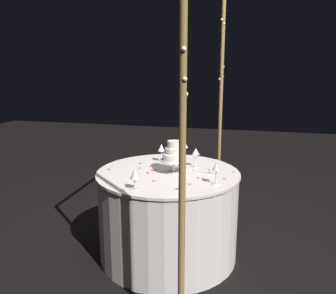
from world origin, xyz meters
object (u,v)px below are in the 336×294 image
wine_glass_1 (135,175)px  wine_glass_4 (185,147)px  main_table (168,214)px  cake_knife (195,171)px  wine_glass_0 (161,149)px  wine_glass_3 (196,152)px  wine_glass_2 (216,168)px  decorative_arch (210,66)px  tiered_cake (174,154)px

wine_glass_1 → wine_glass_4: bearing=167.7°
main_table → cake_knife: size_ratio=3.97×
main_table → cake_knife: bearing=103.7°
wine_glass_0 → cake_knife: 0.43m
wine_glass_1 → cake_knife: 0.62m
main_table → wine_glass_4: wine_glass_4 is taller
wine_glass_3 → wine_glass_1: bearing=-26.6°
wine_glass_0 → wine_glass_1: bearing=0.2°
main_table → cake_knife: cake_knife is taller
wine_glass_0 → wine_glass_2: 0.73m
wine_glass_2 → cake_knife: wine_glass_2 is taller
decorative_arch → tiered_cake: (0.01, -0.27, -0.69)m
decorative_arch → tiered_cake: size_ratio=9.35×
main_table → wine_glass_4: bearing=171.6°
wine_glass_2 → cake_knife: size_ratio=0.58×
wine_glass_4 → cake_knife: wine_glass_4 is taller
tiered_cake → wine_glass_0: bearing=-148.2°
main_table → wine_glass_0: 0.58m
wine_glass_3 → wine_glass_0: bearing=-106.0°
wine_glass_0 → wine_glass_4: (-0.13, 0.19, 0.00)m
main_table → cake_knife: 0.43m
decorative_arch → tiered_cake: decorative_arch is taller
wine_glass_3 → cake_knife: bearing=9.3°
tiered_cake → wine_glass_2: tiered_cake is taller
main_table → wine_glass_1: 0.67m
tiered_cake → wine_glass_2: size_ratio=1.56×
wine_glass_1 → wine_glass_3: (-0.64, 0.32, 0.02)m
wine_glass_1 → wine_glass_4: size_ratio=0.93×
main_table → wine_glass_2: size_ratio=6.90×
wine_glass_4 → wine_glass_0: bearing=-56.3°
decorative_arch → wine_glass_1: (0.45, -0.44, -0.73)m
wine_glass_0 → tiered_cake: bearing=31.8°
main_table → wine_glass_1: size_ratio=7.79×
wine_glass_0 → wine_glass_4: wine_glass_4 is taller
tiered_cake → cake_knife: size_ratio=0.90×
decorative_arch → wine_glass_1: bearing=-44.4°
wine_glass_4 → main_table: bearing=-8.4°
wine_glass_0 → wine_glass_3: (0.09, 0.32, 0.01)m
main_table → tiered_cake: size_ratio=4.43×
tiered_cake → wine_glass_1: bearing=-21.7°
main_table → cake_knife: (-0.05, 0.22, 0.37)m
tiered_cake → wine_glass_0: tiered_cake is taller
main_table → wine_glass_1: (0.45, -0.13, 0.48)m
wine_glass_2 → wine_glass_3: (-0.40, -0.21, 0.00)m
wine_glass_0 → wine_glass_3: size_ratio=0.94×
main_table → wine_glass_2: (0.21, 0.41, 0.49)m
wine_glass_2 → main_table: bearing=-117.2°
wine_glass_1 → cake_knife: bearing=145.8°
tiered_cake → wine_glass_0: (-0.29, -0.18, -0.03)m
tiered_cake → cake_knife: (-0.06, 0.17, -0.15)m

